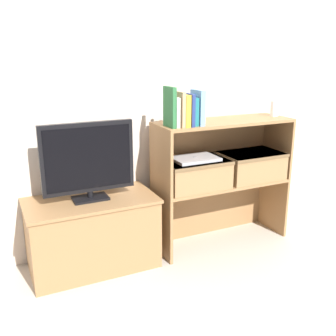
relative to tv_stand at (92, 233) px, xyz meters
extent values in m
plane|color=#BCB2A3|center=(0.52, -0.21, -0.24)|extent=(16.00, 16.00, 0.00)
cube|color=beige|center=(0.52, 0.24, 0.96)|extent=(10.00, 0.05, 2.40)
cube|color=olive|center=(0.00, 0.00, -0.01)|extent=(0.80, 0.42, 0.45)
cube|color=olive|center=(0.00, 0.00, 0.22)|extent=(0.82, 0.44, 0.02)
cube|color=black|center=(0.00, 0.00, 0.24)|extent=(0.22, 0.14, 0.02)
cylinder|color=black|center=(0.00, 0.00, 0.27)|extent=(0.04, 0.04, 0.04)
cube|color=black|center=(0.00, 0.00, 0.51)|extent=(0.58, 0.03, 0.44)
cube|color=black|center=(0.00, -0.02, 0.51)|extent=(0.53, 0.00, 0.38)
cube|color=olive|center=(0.47, -0.04, 0.00)|extent=(0.02, 0.34, 0.46)
cube|color=olive|center=(1.44, -0.04, 0.00)|extent=(0.02, 0.34, 0.46)
cube|color=olive|center=(0.96, 0.12, 0.00)|extent=(0.95, 0.02, 0.46)
cube|color=olive|center=(0.96, -0.04, 0.22)|extent=(0.95, 0.34, 0.02)
cube|color=olive|center=(0.47, -0.04, 0.45)|extent=(0.02, 0.34, 0.45)
cube|color=olive|center=(1.44, -0.04, 0.45)|extent=(0.02, 0.34, 0.45)
cube|color=olive|center=(0.96, 0.12, 0.45)|extent=(0.95, 0.02, 0.45)
cube|color=olive|center=(0.96, -0.04, 0.67)|extent=(0.95, 0.34, 0.02)
cube|color=#286638|center=(0.51, -0.11, 0.80)|extent=(0.03, 0.14, 0.25)
cube|color=silver|center=(0.54, -0.11, 0.77)|extent=(0.02, 0.12, 0.19)
cube|color=tan|center=(0.57, -0.11, 0.79)|extent=(0.02, 0.15, 0.22)
cube|color=gold|center=(0.60, -0.11, 0.78)|extent=(0.03, 0.16, 0.20)
cube|color=navy|center=(0.63, -0.11, 0.78)|extent=(0.02, 0.16, 0.21)
cube|color=#1E7075|center=(0.67, -0.11, 0.77)|extent=(0.03, 0.12, 0.18)
cube|color=#709ECC|center=(0.71, -0.11, 0.79)|extent=(0.03, 0.14, 0.22)
cube|color=white|center=(1.39, -0.04, 0.73)|extent=(0.05, 0.03, 0.11)
cylinder|color=silver|center=(1.39, -0.04, 0.80)|extent=(0.01, 0.01, 0.03)
cube|color=#937047|center=(0.72, -0.05, 0.33)|extent=(0.44, 0.30, 0.20)
cube|color=brown|center=(0.72, -0.05, 0.41)|extent=(0.45, 0.31, 0.02)
cube|color=#937047|center=(1.19, -0.05, 0.33)|extent=(0.44, 0.30, 0.20)
cube|color=brown|center=(1.19, -0.05, 0.41)|extent=(0.45, 0.31, 0.02)
cube|color=#BCBCC1|center=(0.72, -0.05, 0.43)|extent=(0.31, 0.22, 0.02)
cylinder|color=#99999E|center=(0.72, -0.05, 0.44)|extent=(0.02, 0.02, 0.00)
camera|label=1|loc=(-0.55, -2.31, 1.13)|focal=42.00mm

